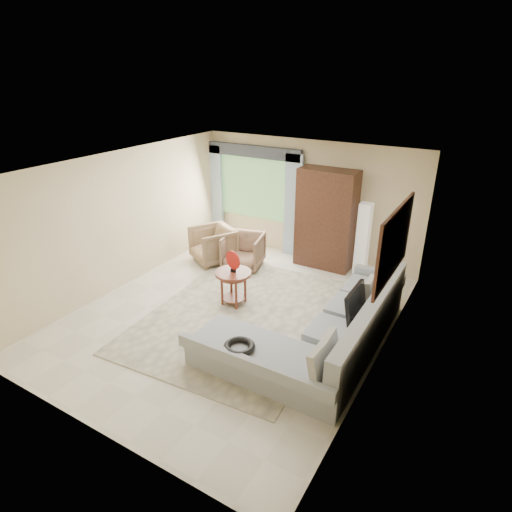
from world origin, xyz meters
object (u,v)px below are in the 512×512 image
Objects in this scene: sectional_sofa at (326,336)px; tv_screen at (356,303)px; armoire at (326,219)px; armchair_right at (243,251)px; potted_plant at (214,235)px; armchair_left at (213,245)px; coffee_table at (234,287)px; floor_lamp at (363,239)px.

sectional_sofa is 4.68× the size of tv_screen.
armoire reaches higher than sectional_sofa.
armchair_right reaches higher than potted_plant.
sectional_sofa is at bearing 1.57° from armchair_left.
armchair_right is at bearing 144.27° from sectional_sofa.
coffee_table is at bearing 178.28° from tv_screen.
potted_plant is (-1.27, 0.71, -0.13)m from armchair_right.
tv_screen is 1.55× the size of potted_plant.
coffee_table is at bearing -78.23° from armchair_right.
floor_lamp is (2.97, 1.12, 0.36)m from armchair_left.
sectional_sofa reaches higher than armchair_right.
sectional_sofa is at bearing -66.94° from armoire.
armoire is 1.40× the size of floor_lamp.
sectional_sofa is 2.05m from coffee_table.
tv_screen is 1.14× the size of coffee_table.
sectional_sofa is at bearing -121.59° from tv_screen.
armchair_left reaches higher than potted_plant.
armchair_left is 1.06× the size of armchair_right.
tv_screen is 2.29m from coffee_table.
armchair_right is at bearing 153.11° from tv_screen.
floor_lamp is at bearing 57.68° from coffee_table.
floor_lamp is at bearing 5.10° from potted_plant.
floor_lamp is (0.80, 0.06, -0.30)m from armoire.
coffee_table is at bearing -107.46° from armoire.
armchair_right is (0.72, 0.10, -0.02)m from armchair_left.
potted_plant is 2.85m from armoire.
armchair_left is (-3.67, 1.40, -0.33)m from tv_screen.
armoire is at bearing 72.54° from coffee_table.
tv_screen is 4.79m from potted_plant.
armchair_right is at bearing -146.26° from armoire.
armoire is (-1.23, 2.90, 0.77)m from sectional_sofa.
coffee_table is at bearing -47.45° from potted_plant.
floor_lamp is at bearing 98.33° from sectional_sofa.
coffee_table is 0.43× the size of floor_lamp.
sectional_sofa is 2.31× the size of floor_lamp.
coffee_table is 2.61m from armoire.
coffee_table is (-2.25, 0.07, -0.38)m from tv_screen.
armchair_left reaches higher than coffee_table.
tv_screen is 2.62m from floor_lamp.
sectional_sofa is 1.65× the size of armoire.
armchair_right is 1.71× the size of potted_plant.
armoire is (0.75, 2.40, 0.71)m from coffee_table.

